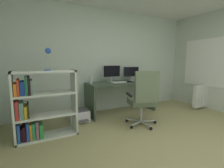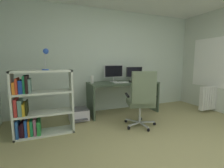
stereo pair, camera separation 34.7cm
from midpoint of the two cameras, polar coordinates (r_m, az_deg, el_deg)
The scene contains 15 objects.
ground_plane at distance 2.49m, azimuth 27.17°, elevation -23.39°, with size 4.81×4.88×0.02m, color tan.
wall_back at distance 4.19m, azimuth 1.53°, elevation 7.95°, with size 4.81×0.10×2.50m, color silver.
window_pane at distance 4.88m, azimuth 34.83°, elevation 6.16°, with size 0.01×1.28×1.15m, color white.
window_frame at distance 4.87m, azimuth 34.79°, elevation 6.16°, with size 0.02×1.36×1.23m, color white.
desk at distance 3.95m, azimuth 6.39°, elevation -2.07°, with size 1.66×0.67×0.76m.
monitor_main at distance 3.92m, azimuth 3.09°, elevation 4.24°, with size 0.50×0.18×0.40m.
monitor_secondary at distance 4.19m, azimuth 10.18°, elevation 3.92°, with size 0.42×0.18×0.35m.
keyboard at distance 3.78m, azimuth 5.66°, elevation 0.55°, with size 0.34×0.13×0.02m, color silver.
computer_mouse at distance 3.89m, azimuth 9.30°, elevation 0.81°, with size 0.06×0.10×0.03m, color black.
desktop_speaker at distance 3.69m, azimuth -4.34°, elevation 1.56°, with size 0.07×0.07×0.17m, color silver.
office_chair at distance 3.10m, azimuth 13.48°, elevation -4.84°, with size 0.63×0.64×1.08m.
bookshelf at distance 2.95m, azimuth -22.06°, elevation -7.07°, with size 0.95×0.34×1.10m.
desk_lamp at distance 2.87m, azimuth -19.03°, elevation 9.46°, with size 0.12×0.11×0.36m.
printer at distance 3.60m, azimuth -8.83°, elevation -10.42°, with size 0.41×0.43×0.25m.
radiator at distance 4.88m, azimuth 33.42°, elevation -4.02°, with size 0.76×0.10×0.58m.
Camera 2 is at (-1.51, -1.42, 1.25)m, focal length 26.10 mm.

